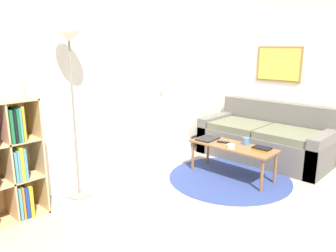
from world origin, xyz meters
TOP-DOWN VIEW (x-y plane):
  - ground_plane at (0.00, 0.00)m, footprint 14.00×14.00m
  - wall_back at (0.02, 2.35)m, footprint 7.74×0.11m
  - wall_right at (2.40, 1.17)m, footprint 0.08×5.33m
  - rug at (0.89, 1.14)m, footprint 1.56×1.56m
  - floor_lamp at (-0.71, 2.12)m, footprint 0.29×0.29m
  - couch at (1.97, 1.18)m, footprint 0.91×1.86m
  - coffee_table at (0.97, 1.16)m, footprint 0.42×1.11m
  - laptop at (0.96, 1.55)m, footprint 0.32×0.24m
  - bowl at (0.84, 1.10)m, footprint 0.10×0.10m
  - book_stack_on_table at (1.02, 0.78)m, footprint 0.15×0.21m
  - cup at (1.10, 1.05)m, footprint 0.08×0.08m
  - remote at (0.97, 1.30)m, footprint 0.09×0.17m
  - vase_on_shelf at (-1.25, 2.14)m, footprint 0.10×0.10m

SIDE VIEW (x-z plane):
  - ground_plane at x=0.00m, z-range 0.00..0.00m
  - rug at x=0.89m, z-range 0.00..0.01m
  - couch at x=1.97m, z-range -0.13..0.69m
  - coffee_table at x=0.97m, z-range 0.17..0.59m
  - remote at x=0.97m, z-range 0.42..0.44m
  - laptop at x=0.96m, z-range 0.42..0.44m
  - book_stack_on_table at x=1.02m, z-range 0.42..0.46m
  - bowl at x=0.84m, z-range 0.42..0.47m
  - cup at x=1.10m, z-range 0.42..0.52m
  - vase_on_shelf at x=-1.25m, z-range 1.19..1.36m
  - wall_back at x=0.02m, z-range -0.01..2.59m
  - wall_right at x=2.40m, z-range 0.00..2.60m
  - floor_lamp at x=-0.71m, z-range 0.60..2.41m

